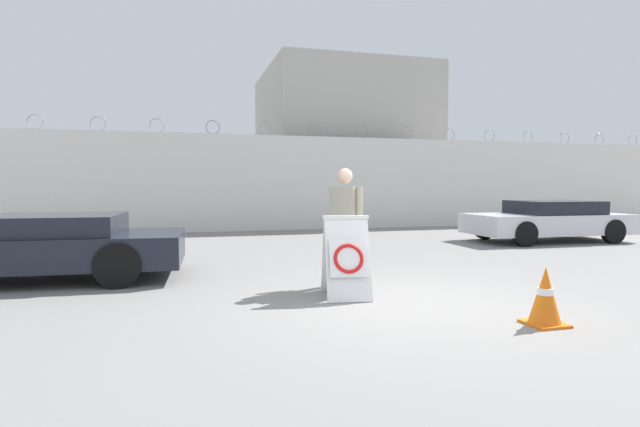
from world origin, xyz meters
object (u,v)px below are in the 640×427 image
(barricade_sign, at_px, (346,256))
(security_guard, at_px, (345,220))
(traffic_cone_mid, at_px, (545,296))
(parked_car_front_coupe, at_px, (35,246))
(parked_car_far_side, at_px, (548,220))

(barricade_sign, height_order, security_guard, security_guard)
(security_guard, xyz_separation_m, traffic_cone_mid, (1.45, -2.66, -0.70))
(parked_car_front_coupe, bearing_deg, barricade_sign, 154.51)
(security_guard, height_order, traffic_cone_mid, security_guard)
(parked_car_front_coupe, distance_m, parked_car_far_side, 12.36)
(barricade_sign, height_order, parked_car_far_side, barricade_sign)
(parked_car_front_coupe, bearing_deg, security_guard, 163.15)
(parked_car_far_side, bearing_deg, parked_car_front_coupe, 13.87)
(barricade_sign, bearing_deg, parked_car_front_coupe, 160.90)
(barricade_sign, distance_m, security_guard, 0.89)
(security_guard, distance_m, parked_car_far_side, 8.55)
(barricade_sign, height_order, parked_car_front_coupe, barricade_sign)
(barricade_sign, xyz_separation_m, traffic_cone_mid, (1.67, -1.92, -0.24))
(barricade_sign, xyz_separation_m, parked_car_far_side, (7.60, 5.04, 0.02))
(security_guard, bearing_deg, barricade_sign, 127.63)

